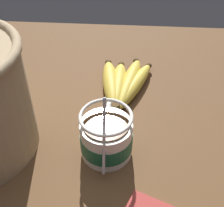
% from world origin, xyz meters
% --- Properties ---
extents(table, '(0.90, 0.90, 0.04)m').
position_xyz_m(table, '(0.00, 0.00, 0.02)').
color(table, brown).
rests_on(table, ground).
extents(coffee_mug, '(0.14, 0.09, 0.14)m').
position_xyz_m(coffee_mug, '(-0.03, 0.04, 0.07)').
color(coffee_mug, white).
rests_on(coffee_mug, table).
extents(banana_bunch, '(0.20, 0.13, 0.04)m').
position_xyz_m(banana_bunch, '(0.14, 0.02, 0.05)').
color(banana_bunch, '#4C381E').
rests_on(banana_bunch, table).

